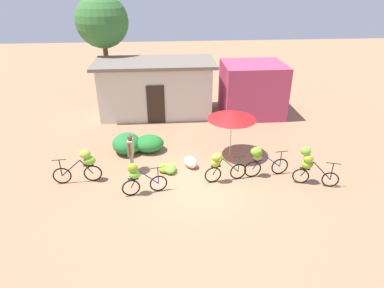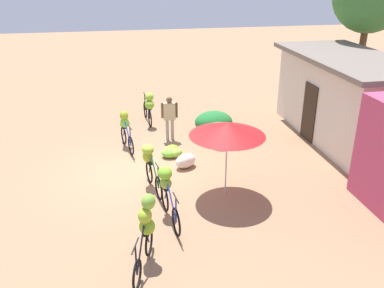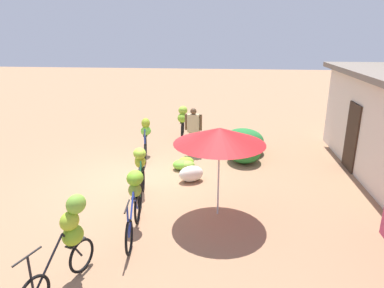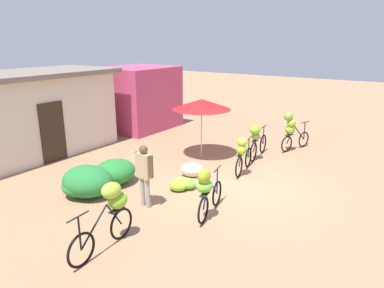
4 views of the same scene
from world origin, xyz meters
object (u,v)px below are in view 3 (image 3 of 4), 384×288
at_px(produce_sack, 191,174).
at_px(banana_pile_on_ground, 185,164).
at_px(market_umbrella, 220,136).
at_px(person_vendor, 193,126).
at_px(bicycle_center_loaded, 140,169).
at_px(bicycle_near_pile, 146,135).
at_px(bicycle_leftmost, 183,119).
at_px(bicycle_by_shop, 134,198).
at_px(bicycle_rightmost, 69,235).

bearing_deg(produce_sack, banana_pile_on_ground, -162.07).
bearing_deg(market_umbrella, person_vendor, -166.84).
height_order(bicycle_center_loaded, produce_sack, bicycle_center_loaded).
xyz_separation_m(bicycle_near_pile, produce_sack, (1.93, 1.71, -0.50)).
xyz_separation_m(bicycle_leftmost, bicycle_near_pile, (2.00, -0.98, -0.07)).
height_order(produce_sack, person_vendor, person_vendor).
height_order(bicycle_center_loaded, banana_pile_on_ground, bicycle_center_loaded).
bearing_deg(banana_pile_on_ground, bicycle_center_loaded, -24.75).
bearing_deg(market_umbrella, bicycle_near_pile, -145.85).
xyz_separation_m(market_umbrella, person_vendor, (-4.03, -0.94, -0.91)).
height_order(bicycle_by_shop, person_vendor, person_vendor).
height_order(bicycle_leftmost, bicycle_by_shop, bicycle_leftmost).
bearing_deg(bicycle_rightmost, bicycle_center_loaded, 172.90).
relative_size(bicycle_by_shop, person_vendor, 1.12).
bearing_deg(bicycle_center_loaded, banana_pile_on_ground, 155.25).
height_order(bicycle_rightmost, banana_pile_on_ground, bicycle_rightmost).
xyz_separation_m(bicycle_leftmost, banana_pile_on_ground, (3.04, 0.44, -0.64)).
height_order(bicycle_near_pile, bicycle_rightmost, bicycle_rightmost).
bearing_deg(bicycle_leftmost, banana_pile_on_ground, 8.22).
distance_m(bicycle_center_loaded, person_vendor, 3.44).
relative_size(bicycle_near_pile, bicycle_by_shop, 0.89).
bearing_deg(person_vendor, bicycle_center_loaded, -17.05).
bearing_deg(market_umbrella, produce_sack, -155.72).
bearing_deg(bicycle_rightmost, bicycle_by_shop, 157.66).
bearing_deg(market_umbrella, bicycle_rightmost, -44.05).
xyz_separation_m(market_umbrella, bicycle_center_loaded, (-0.74, -1.95, -1.15)).
relative_size(bicycle_rightmost, produce_sack, 2.23).
bearing_deg(bicycle_by_shop, person_vendor, 171.24).
xyz_separation_m(bicycle_leftmost, bicycle_by_shop, (6.51, -0.18, -0.04)).
bearing_deg(person_vendor, produce_sack, 3.92).
relative_size(market_umbrella, bicycle_center_loaded, 1.27).
xyz_separation_m(bicycle_center_loaded, person_vendor, (-3.28, 1.01, 0.24)).
bearing_deg(bicycle_rightmost, market_umbrella, 135.95).
distance_m(market_umbrella, banana_pile_on_ground, 3.33).
xyz_separation_m(bicycle_center_loaded, banana_pile_on_ground, (-1.90, 0.87, -0.57)).
height_order(banana_pile_on_ground, person_vendor, person_vendor).
distance_m(bicycle_near_pile, bicycle_rightmost, 6.10).
relative_size(bicycle_leftmost, bicycle_rightmost, 1.12).
xyz_separation_m(market_umbrella, bicycle_near_pile, (-3.67, -2.49, -1.15)).
bearing_deg(bicycle_leftmost, market_umbrella, 14.94).
height_order(bicycle_leftmost, bicycle_center_loaded, bicycle_leftmost).
distance_m(bicycle_leftmost, produce_sack, 4.04).
bearing_deg(bicycle_leftmost, produce_sack, 10.50).
bearing_deg(bicycle_by_shop, banana_pile_on_ground, 169.95).
bearing_deg(bicycle_by_shop, produce_sack, 160.61).
xyz_separation_m(bicycle_by_shop, bicycle_rightmost, (1.59, -0.65, 0.10)).
height_order(bicycle_leftmost, produce_sack, bicycle_leftmost).
bearing_deg(banana_pile_on_ground, produce_sack, 17.93).
bearing_deg(bicycle_center_loaded, person_vendor, 162.95).
xyz_separation_m(banana_pile_on_ground, person_vendor, (-1.39, 0.13, 0.81)).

